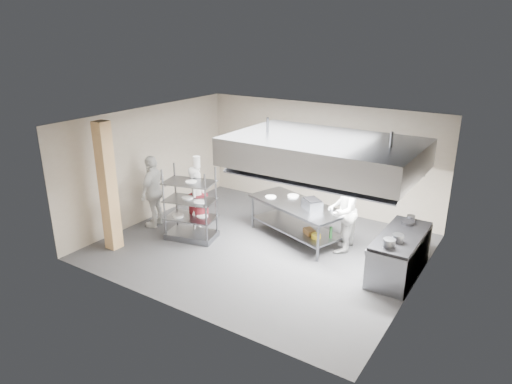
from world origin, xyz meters
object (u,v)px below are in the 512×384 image
Objects in this scene: pass_rack at (190,204)px; chef_plating at (154,191)px; chef_line at (342,210)px; griddle at (312,204)px; stockpot at (398,238)px; cooking_range at (399,255)px; chef_head at (198,200)px; island at (296,221)px.

pass_rack is 0.95× the size of chef_plating.
pass_rack is 3.58m from chef_line.
stockpot is (2.19, -0.65, -0.04)m from griddle.
griddle is (-2.17, 0.26, 0.60)m from cooking_range.
pass_rack is 8.04× the size of stockpot.
pass_rack is at bearing -73.37° from chef_line.
pass_rack is at bearing 173.85° from chef_head.
pass_rack is 1.30m from chef_plating.
cooking_range is 1.02× the size of chef_line.
chef_line is at bearing 19.25° from island.
griddle is at bearing 11.88° from pass_rack.
chef_plating is (-1.23, -0.26, 0.08)m from chef_head.
cooking_range is at bearing 85.01° from chef_plating.
chef_line is at bearing 153.26° from stockpot.
chef_head reaches higher than griddle.
chef_plating is (-6.08, -0.92, 0.52)m from cooking_range.
griddle is (3.91, 1.17, 0.08)m from chef_plating.
cooking_range is 1.06× the size of chef_plating.
chef_head is at bearing -172.28° from cooking_range.
stockpot reaches higher than island.
pass_rack is at bearing 72.20° from chef_plating.
pass_rack is 4.85m from stockpot.
chef_line reaches higher than cooking_range.
chef_head reaches higher than island.
chef_plating reaches higher than chef_head.
island is 2.60m from pass_rack.
chef_line is (-1.48, 0.37, 0.56)m from cooking_range.
stockpot reaches higher than cooking_range.
stockpot is (0.03, -0.39, 0.56)m from cooking_range.
griddle reaches higher than cooking_range.
chef_plating reaches higher than island.
stockpot is at bearing 81.37° from chef_plating.
island is at bearing 164.10° from stockpot.
griddle reaches higher than island.
chef_head is 7.75× the size of stockpot.
chef_head is 2.84m from griddle.
chef_line is at bearing 45.42° from griddle.
stockpot is at bearing 3.04° from island.
island is 1.40× the size of pass_rack.
stockpot is at bearing -6.62° from pass_rack.
island is at bearing -157.46° from griddle.
chef_plating is at bearing -140.76° from island.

